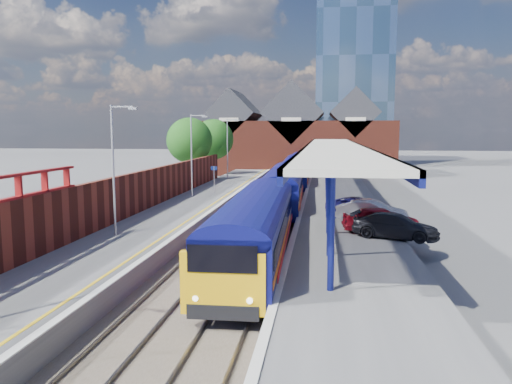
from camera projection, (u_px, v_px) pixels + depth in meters
ground at (276, 197)px, 50.04m from camera, size 240.00×240.00×0.00m
ballast_bed at (264, 213)px, 40.20m from camera, size 6.00×76.00×0.06m
rails at (264, 212)px, 40.19m from camera, size 4.51×76.00×0.14m
left_platform at (198, 206)px, 40.88m from camera, size 5.00×76.00×1.00m
right_platform at (340, 209)px, 39.34m from camera, size 6.00×76.00×1.00m
coping_left at (226, 200)px, 40.50m from camera, size 0.30×76.00×0.05m
coping_right at (304, 202)px, 39.65m from camera, size 0.30×76.00×0.05m
yellow_line at (219, 200)px, 40.58m from camera, size 0.14×76.00×0.01m
train at (290, 177)px, 48.39m from camera, size 3.22×65.96×3.45m
canopy at (334, 148)px, 40.74m from camera, size 4.50×52.00×4.48m
lamp_post_b at (116, 162)px, 26.67m from camera, size 1.48×0.18×7.00m
lamp_post_c at (193, 150)px, 42.41m from camera, size 1.48×0.18×7.00m
lamp_post_d at (229, 145)px, 58.14m from camera, size 1.48×0.18×7.00m
platform_sign at (214, 175)px, 44.47m from camera, size 0.55×0.08×2.50m
brick_wall at (138, 191)px, 34.63m from camera, size 0.35×50.00×3.86m
station_building at (294, 138)px, 76.89m from camera, size 30.00×12.12×13.78m
glass_tower at (353, 59)px, 95.37m from camera, size 14.20×14.20×40.30m
tree_near at (191, 142)px, 56.57m from camera, size 5.20×5.20×8.10m
tree_far at (214, 140)px, 64.30m from camera, size 5.20×5.20×8.10m
parked_car_red at (381, 219)px, 27.87m from camera, size 4.42×2.29×1.44m
parked_car_silver at (372, 212)px, 30.62m from camera, size 4.50×2.74×1.40m
parked_car_dark at (395, 226)px, 26.29m from camera, size 4.86×3.34×1.31m
parked_car_blue at (360, 207)px, 32.75m from camera, size 4.71×2.40×1.28m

